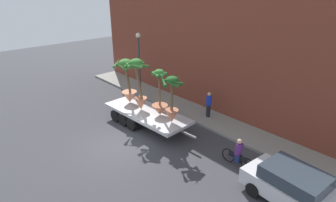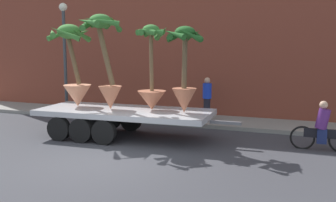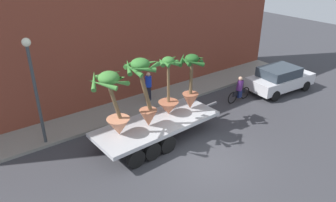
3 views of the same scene
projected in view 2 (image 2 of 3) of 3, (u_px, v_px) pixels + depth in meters
ground_plane at (109, 161)px, 10.50m from camera, size 60.00×60.00×0.00m
sidewalk at (181, 119)px, 16.13m from camera, size 24.00×2.20×0.15m
building_facade at (194, 5)px, 17.02m from camera, size 24.00×1.20×9.85m
flatbed_trailer at (118, 115)px, 13.15m from camera, size 6.98×2.57×0.98m
potted_palm_rear at (105, 58)px, 12.95m from camera, size 1.58×1.53×3.21m
potted_palm_middle at (184, 72)px, 12.24m from camera, size 1.34×1.45×2.77m
potted_palm_front at (74, 68)px, 13.61m from camera, size 1.64×1.69×2.91m
potted_palm_extra at (152, 78)px, 12.86m from camera, size 1.14×1.17×2.85m
cyclist at (322, 129)px, 11.47m from camera, size 1.84×0.35×1.54m
pedestrian_near_gate at (207, 97)px, 15.70m from camera, size 0.36×0.36×1.71m
street_lamp at (64, 44)px, 16.77m from camera, size 0.36×0.36×4.83m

